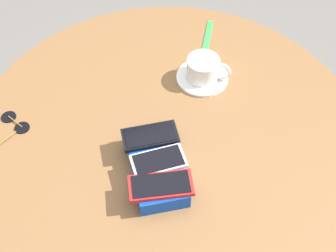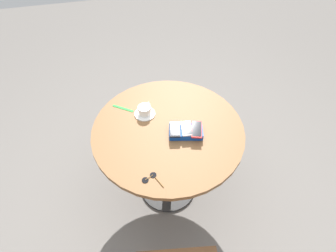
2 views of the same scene
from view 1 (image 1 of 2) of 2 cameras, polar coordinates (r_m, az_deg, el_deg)
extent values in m
cylinder|color=#2D2D2D|center=(1.45, 0.00, -9.84)|extent=(0.07, 0.07, 0.70)
cylinder|color=brown|center=(1.14, 0.00, -1.09)|extent=(0.97, 0.97, 0.03)
cube|color=#0F42AD|center=(1.04, -1.42, -5.03)|extent=(0.22, 0.15, 0.04)
cube|color=white|center=(1.06, 1.54, -4.73)|extent=(0.11, 0.03, 0.02)
cube|color=red|center=(0.99, -0.88, -7.28)|extent=(0.10, 0.15, 0.01)
cube|color=black|center=(0.98, -0.88, -7.10)|extent=(0.09, 0.13, 0.00)
cube|color=silver|center=(1.02, -1.17, -4.33)|extent=(0.08, 0.13, 0.01)
cube|color=black|center=(1.02, -1.18, -4.15)|extent=(0.07, 0.11, 0.00)
cube|color=black|center=(1.06, -2.20, -1.25)|extent=(0.09, 0.14, 0.01)
cube|color=black|center=(1.06, -2.21, -1.04)|extent=(0.08, 0.12, 0.00)
cylinder|color=white|center=(1.25, 4.19, 5.92)|extent=(0.14, 0.14, 0.01)
cylinder|color=white|center=(1.22, 4.28, 7.01)|extent=(0.09, 0.09, 0.06)
cylinder|color=olive|center=(1.21, 4.34, 7.80)|extent=(0.08, 0.08, 0.00)
torus|color=white|center=(1.22, 6.42, 6.63)|extent=(0.04, 0.05, 0.06)
cube|color=green|center=(1.37, 4.81, 10.63)|extent=(0.13, 0.10, 0.00)
cylinder|color=black|center=(1.22, -18.85, 1.05)|extent=(0.04, 0.04, 0.00)
cylinder|color=black|center=(1.19, -17.35, -0.21)|extent=(0.04, 0.04, 0.00)
cylinder|color=olive|center=(1.20, -18.14, 0.52)|extent=(0.05, 0.02, 0.00)
cylinder|color=olive|center=(1.17, -19.49, -1.77)|extent=(0.03, 0.07, 0.00)
camera|label=2|loc=(1.23, -89.12, 28.35)|focal=28.00mm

